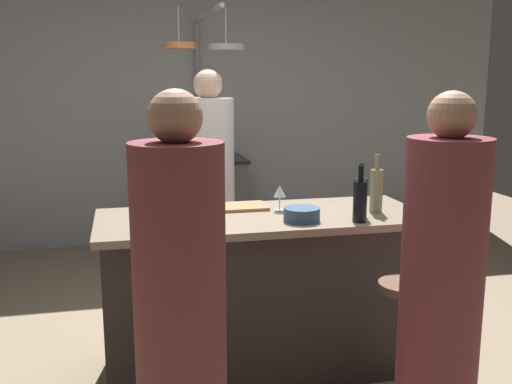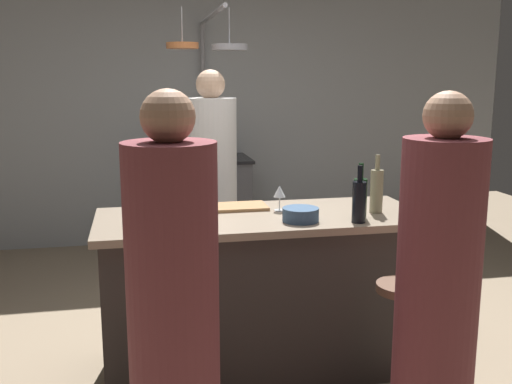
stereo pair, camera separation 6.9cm
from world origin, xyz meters
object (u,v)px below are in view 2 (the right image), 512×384
object	(u,v)px
cutting_board	(239,207)
wine_glass_near_left_guest	(185,195)
wine_glass_near_right_guest	(280,193)
mixing_bowl_steel	(186,215)
bar_stool_left	(177,365)
wine_bottle_white	(377,190)
guest_right	(436,301)
stove_range	(208,203)
wine_bottle_green	(147,209)
wine_bottle_dark	(359,201)
wine_bottle_red	(360,197)
mixing_bowl_blue	(301,215)
chef	(212,198)
bar_stool_right	(401,343)
guest_left	(174,324)
pepper_mill	(168,209)

from	to	relation	value
cutting_board	wine_glass_near_left_guest	xyz separation A→B (m)	(-0.31, -0.06, 0.10)
wine_glass_near_right_guest	mixing_bowl_steel	xyz separation A→B (m)	(-0.54, -0.13, -0.08)
bar_stool_left	wine_bottle_white	xyz separation A→B (m)	(1.16, 0.55, 0.65)
guest_right	stove_range	bearing A→B (deg)	98.67
bar_stool_left	wine_bottle_green	distance (m)	0.75
wine_bottle_dark	wine_bottle_red	xyz separation A→B (m)	(0.04, 0.09, -0.00)
mixing_bowl_steel	stove_range	bearing A→B (deg)	80.45
wine_bottle_white	wine_glass_near_left_guest	size ratio (longest dim) A/B	2.23
mixing_bowl_blue	mixing_bowl_steel	bearing A→B (deg)	167.14
wine_bottle_dark	mixing_bowl_steel	xyz separation A→B (m)	(-0.88, 0.22, -0.09)
chef	guest_right	xyz separation A→B (m)	(0.66, -2.04, -0.05)
stove_range	cutting_board	bearing A→B (deg)	-92.35
wine_glass_near_left_guest	cutting_board	bearing A→B (deg)	11.06
wine_glass_near_right_guest	mixing_bowl_steel	distance (m)	0.56
mixing_bowl_steel	mixing_bowl_blue	xyz separation A→B (m)	(0.59, -0.14, 0.01)
wine_bottle_red	wine_glass_near_right_guest	distance (m)	0.46
bar_stool_left	bar_stool_right	xyz separation A→B (m)	(1.08, 0.00, 0.00)
wine_bottle_red	mixing_bowl_blue	distance (m)	0.34
stove_range	bar_stool_left	world-z (taller)	stove_range
wine_bottle_red	mixing_bowl_blue	size ratio (longest dim) A/B	1.55
wine_bottle_white	wine_bottle_green	size ratio (longest dim) A/B	1.09
bar_stool_left	wine_bottle_dark	xyz separation A→B (m)	(0.98, 0.35, 0.64)
stove_range	chef	distance (m)	1.45
wine_bottle_dark	wine_glass_near_left_guest	size ratio (longest dim) A/B	2.06
wine_glass_near_right_guest	mixing_bowl_blue	world-z (taller)	wine_glass_near_right_guest
wine_glass_near_left_guest	wine_glass_near_right_guest	distance (m)	0.53
wine_bottle_white	wine_bottle_green	distance (m)	1.28
chef	mixing_bowl_steel	bearing A→B (deg)	-104.42
bar_stool_left	wine_glass_near_left_guest	size ratio (longest dim) A/B	4.66
guest_left	cutting_board	size ratio (longest dim) A/B	5.03
cutting_board	wine_bottle_dark	xyz separation A→B (m)	(0.55, -0.46, 0.11)
bar_stool_left	wine_bottle_dark	bearing A→B (deg)	19.79
pepper_mill	mixing_bowl_blue	size ratio (longest dim) A/B	1.09
guest_right	wine_glass_near_right_guest	world-z (taller)	guest_right
cutting_board	mixing_bowl_blue	size ratio (longest dim) A/B	1.66
chef	bar_stool_right	xyz separation A→B (m)	(0.70, -1.66, -0.41)
wine_bottle_dark	wine_bottle_green	size ratio (longest dim) A/B	1.00
bar_stool_right	wine_glass_near_left_guest	size ratio (longest dim) A/B	4.66
wine_bottle_dark	wine_glass_near_right_guest	xyz separation A→B (m)	(-0.34, 0.34, -0.01)
bar_stool_left	bar_stool_right	bearing A→B (deg)	0.00
guest_left	mixing_bowl_blue	distance (m)	1.12
mixing_bowl_steel	bar_stool_right	bearing A→B (deg)	-30.29
wine_bottle_white	mixing_bowl_steel	bearing A→B (deg)	178.83
cutting_board	wine_glass_near_left_guest	world-z (taller)	wine_glass_near_left_guest
stove_range	wine_bottle_white	distance (m)	2.66
bar_stool_right	wine_glass_near_left_guest	bearing A→B (deg)	142.16
mixing_bowl_steel	bar_stool_left	bearing A→B (deg)	-99.84
chef	cutting_board	distance (m)	0.86
pepper_mill	wine_bottle_green	distance (m)	0.11
wine_bottle_dark	mixing_bowl_steel	bearing A→B (deg)	165.99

